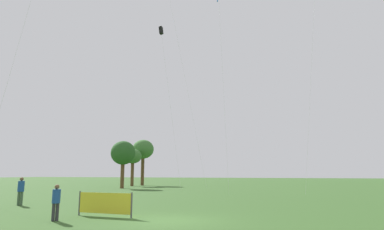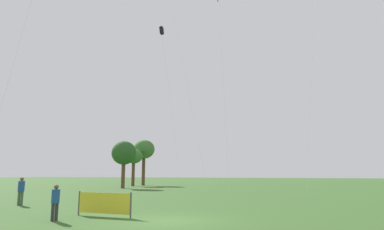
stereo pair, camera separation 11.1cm
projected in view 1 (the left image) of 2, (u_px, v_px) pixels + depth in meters
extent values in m
plane|color=#335623|center=(170.00, 221.00, 14.67)|extent=(280.00, 280.00, 0.00)
cylinder|color=#3F593F|center=(19.00, 199.00, 21.76)|extent=(0.17, 0.17, 0.88)
cylinder|color=#3F593F|center=(22.00, 198.00, 21.80)|extent=(0.17, 0.17, 0.88)
cylinder|color=#1E478C|center=(21.00, 186.00, 21.92)|extent=(0.40, 0.40, 0.70)
sphere|color=brown|center=(22.00, 179.00, 22.00)|extent=(0.24, 0.24, 0.24)
cylinder|color=#2D2D33|center=(57.00, 212.00, 14.69)|extent=(0.14, 0.14, 0.77)
cylinder|color=#2D2D33|center=(53.00, 212.00, 14.61)|extent=(0.14, 0.14, 0.77)
cylinder|color=#1E478C|center=(56.00, 196.00, 14.77)|extent=(0.35, 0.35, 0.61)
sphere|color=brown|center=(57.00, 187.00, 14.84)|extent=(0.21, 0.21, 0.21)
cylinder|color=silver|center=(312.00, 47.00, 35.30)|extent=(3.11, 0.15, 30.69)
cylinder|color=silver|center=(10.00, 73.00, 25.60)|extent=(4.09, 0.54, 19.37)
cylinder|color=silver|center=(184.00, 72.00, 43.45)|extent=(5.53, 1.88, 30.15)
cylinder|color=silver|center=(171.00, 108.00, 41.73)|extent=(2.24, 1.76, 20.33)
cube|color=black|center=(161.00, 30.00, 43.02)|extent=(0.62, 0.58, 1.16)
cylinder|color=silver|center=(223.00, 79.00, 35.07)|extent=(1.36, 2.23, 23.75)
cylinder|color=brown|center=(122.00, 175.00, 46.38)|extent=(0.52, 0.52, 3.72)
ellipsoid|color=#285623|center=(123.00, 153.00, 46.91)|extent=(3.44, 3.44, 3.33)
cylinder|color=brown|center=(143.00, 171.00, 57.78)|extent=(0.57, 0.57, 4.93)
ellipsoid|color=#3D7033|center=(143.00, 149.00, 58.43)|extent=(3.74, 3.74, 3.32)
cylinder|color=brown|center=(132.00, 174.00, 54.76)|extent=(0.53, 0.53, 3.83)
ellipsoid|color=#3D7033|center=(133.00, 156.00, 55.27)|extent=(2.97, 2.97, 2.39)
cylinder|color=#4C4C4C|center=(132.00, 205.00, 15.62)|extent=(0.08, 0.08, 1.18)
cylinder|color=#4C4C4C|center=(80.00, 203.00, 16.72)|extent=(0.08, 0.08, 1.18)
cube|color=yellow|center=(105.00, 203.00, 16.18)|extent=(3.03, 0.17, 0.98)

